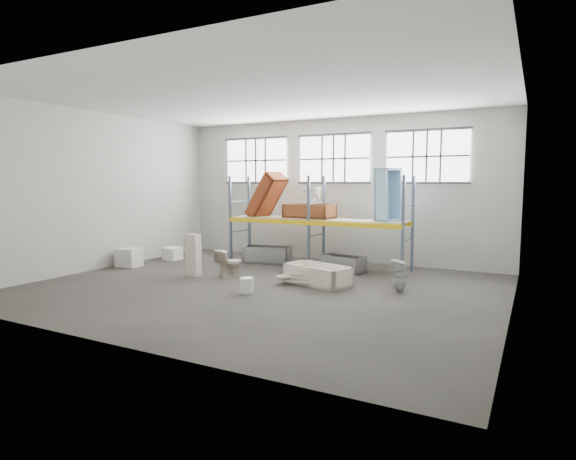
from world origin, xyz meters
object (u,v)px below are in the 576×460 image
Objects in this scene: cistern_tall at (193,255)px; carton_near at (129,257)px; bucket at (247,285)px; steel_tub_right at (343,264)px; blue_tub_upright at (388,195)px; bathtub_beige at (318,275)px; toilet_beige at (229,263)px; rust_tub_flat at (309,211)px; toilet_white at (400,276)px; steel_tub_left at (268,255)px.

cistern_tall is 1.77× the size of carton_near.
steel_tub_right is at bearing 73.88° from bucket.
bucket is (-2.35, -4.32, -2.20)m from blue_tub_upright.
cistern_tall reaches higher than bathtub_beige.
blue_tub_upright is at bearing 20.97° from carton_near.
toilet_beige is 3.44m from rust_tub_flat.
bucket is at bearing -55.03° from toilet_white.
carton_near is (-5.15, -3.05, -1.52)m from rust_tub_flat.
blue_tub_upright is (1.17, 2.59, 2.13)m from bathtub_beige.
steel_tub_right is 7.03m from carton_near.
toilet_beige is at bearing 2.46° from carton_near.
steel_tub_left is at bearing 174.39° from steel_tub_right.
rust_tub_flat reaches higher than toilet_beige.
steel_tub_right is at bearing 39.19° from cistern_tall.
bathtub_beige is 1.09× the size of rust_tub_flat.
steel_tub_left is at bearing 77.77° from cistern_tall.
rust_tub_flat is (-1.42, 0.57, 1.57)m from steel_tub_right.
toilet_white is at bearing -22.52° from steel_tub_left.
steel_tub_right is 3.53× the size of bucket.
cistern_tall is 3.13m from steel_tub_left.
blue_tub_upright is at bearing 83.31° from bathtub_beige.
rust_tub_flat is 1.03× the size of blue_tub_upright.
toilet_white is (5.95, 0.87, -0.22)m from cistern_tall.
toilet_beige is 5.22m from blue_tub_upright.
carton_near is (-3.70, -2.76, 0.02)m from steel_tub_left.
bathtub_beige reaches higher than steel_tub_right.
bucket is at bearing -66.50° from steel_tub_left.
bucket is (1.78, -4.09, -0.09)m from steel_tub_left.
toilet_beige is at bearing 24.71° from cistern_tall.
toilet_beige is 1.16× the size of carton_near.
carton_near is at bearing 20.28° from toilet_beige.
rust_tub_flat reaches higher than cistern_tall.
steel_tub_left is at bearing -176.73° from blue_tub_upright.
bathtub_beige is at bearing -157.11° from toilet_beige.
steel_tub_left is at bearing 36.75° from carton_near.
toilet_beige is 3.53m from steel_tub_right.
blue_tub_upright is 2.30× the size of carton_near.
toilet_beige is at bearing -113.29° from rust_tub_flat.
blue_tub_upright is at bearing -0.99° from rust_tub_flat.
cistern_tall is at bearing -143.46° from steel_tub_right.
steel_tub_left is (-5.15, 2.14, -0.13)m from toilet_white.
bathtub_beige is at bearing 3.54° from carton_near.
carton_near is at bearing -80.97° from toilet_white.
carton_near is (-8.86, -0.63, -0.11)m from toilet_white.
steel_tub_left is at bearing 159.11° from bathtub_beige.
carton_near is at bearing -159.03° from blue_tub_upright.
toilet_white is at bearing 4.05° from carton_near.
toilet_beige is 0.60× the size of steel_tub_right.
toilet_white is 3.26m from blue_tub_upright.
bucket is at bearing -118.54° from blue_tub_upright.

